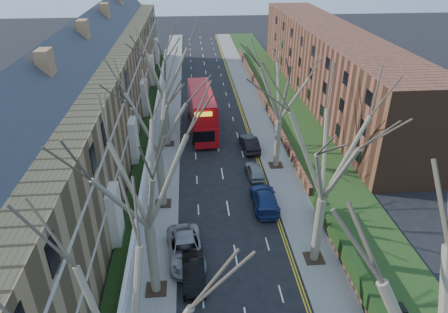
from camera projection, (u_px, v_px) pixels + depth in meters
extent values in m
cube|color=slate|center=(169.00, 110.00, 55.74)|extent=(3.00, 102.00, 0.12)
cube|color=slate|center=(254.00, 107.00, 56.66)|extent=(3.00, 102.00, 0.12)
cube|color=#94784B|center=(95.00, 97.00, 45.78)|extent=(9.00, 78.00, 10.00)
cube|color=#2D2F37|center=(87.00, 44.00, 42.94)|extent=(4.67, 78.00, 4.67)
cube|color=beige|center=(136.00, 108.00, 46.83)|extent=(0.12, 78.00, 0.35)
cube|color=beige|center=(133.00, 79.00, 45.18)|extent=(0.12, 78.00, 0.35)
cube|color=brown|center=(328.00, 63.00, 58.71)|extent=(8.00, 54.00, 10.00)
cube|color=brown|center=(261.00, 94.00, 60.06)|extent=(0.35, 54.00, 0.90)
cube|color=black|center=(378.00, 311.00, 23.72)|extent=(0.70, 24.00, 1.20)
cube|color=white|center=(153.00, 130.00, 48.33)|extent=(0.30, 78.00, 1.00)
cube|color=#1B3513|center=(285.00, 105.00, 56.96)|extent=(6.00, 102.00, 0.06)
cube|color=black|center=(403.00, 309.00, 15.47)|extent=(0.18, 0.50, 0.22)
cylinder|color=#665E48|center=(153.00, 260.00, 25.53)|extent=(0.64, 0.64, 5.25)
cube|color=#2D2116|center=(156.00, 289.00, 26.77)|extent=(1.40, 1.40, 0.05)
cylinder|color=#665E48|center=(161.00, 179.00, 34.35)|extent=(0.64, 0.64, 5.07)
cube|color=#2D2116|center=(163.00, 204.00, 35.54)|extent=(1.40, 1.40, 0.05)
cylinder|color=#665E48|center=(167.00, 123.00, 44.84)|extent=(0.60, 0.60, 5.25)
cube|color=#2D2116|center=(168.00, 144.00, 46.07)|extent=(1.40, 1.40, 0.05)
cylinder|color=#665E48|center=(318.00, 230.00, 28.16)|extent=(0.64, 0.64, 5.25)
cube|color=#2D2116|center=(314.00, 258.00, 29.40)|extent=(1.40, 1.40, 0.05)
cylinder|color=#665E48|center=(277.00, 143.00, 40.49)|extent=(0.60, 0.60, 5.07)
cube|color=#2D2116|center=(276.00, 165.00, 41.68)|extent=(1.40, 1.40, 0.05)
cube|color=#A70B11|center=(202.00, 119.00, 49.10)|extent=(3.33, 12.00, 2.37)
cube|color=#A70B11|center=(201.00, 101.00, 48.03)|extent=(3.30, 11.40, 2.16)
cube|color=black|center=(202.00, 115.00, 48.87)|extent=(3.30, 11.05, 0.97)
cube|color=black|center=(201.00, 100.00, 47.98)|extent=(3.29, 10.81, 0.97)
imported|color=black|center=(194.00, 271.00, 27.41)|extent=(1.59, 4.36, 1.43)
imported|color=#939297|center=(186.00, 249.00, 29.29)|extent=(3.08, 5.79, 1.55)
imported|color=navy|center=(264.00, 199.00, 35.10)|extent=(2.25, 5.32, 1.53)
imported|color=gray|center=(254.00, 170.00, 39.69)|extent=(1.76, 3.87, 1.29)
imported|color=black|center=(249.00, 143.00, 44.81)|extent=(1.97, 4.77, 1.54)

